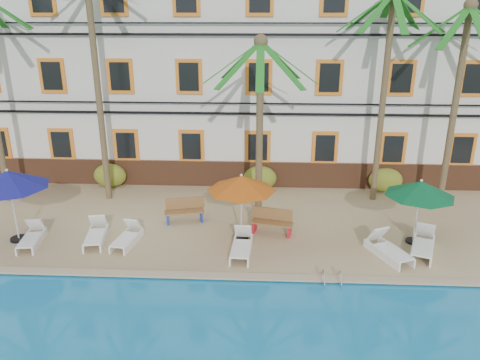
# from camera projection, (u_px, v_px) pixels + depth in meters

# --- Properties ---
(ground) EXTENTS (100.00, 100.00, 0.00)m
(ground) POSITION_uv_depth(u_px,v_px,m) (208.00, 268.00, 15.31)
(ground) COLOR #384C23
(ground) RESTS_ON ground
(pool_deck) EXTENTS (30.00, 12.00, 0.25)m
(pool_deck) POSITION_uv_depth(u_px,v_px,m) (221.00, 205.00, 19.96)
(pool_deck) COLOR tan
(pool_deck) RESTS_ON ground
(pool_coping) EXTENTS (30.00, 0.35, 0.06)m
(pool_coping) POSITION_uv_depth(u_px,v_px,m) (205.00, 275.00, 14.37)
(pool_coping) COLOR tan
(pool_coping) RESTS_ON pool_deck
(hotel_building) EXTENTS (25.40, 6.44, 10.22)m
(hotel_building) POSITION_uv_depth(u_px,v_px,m) (229.00, 66.00, 22.83)
(hotel_building) COLOR silver
(hotel_building) RESTS_ON pool_deck
(palm_b) EXTENTS (4.08, 4.08, 9.80)m
(palm_b) POSITION_uv_depth(u_px,v_px,m) (94.00, 53.00, 18.24)
(palm_b) COLOR brown
(palm_b) RESTS_ON pool_deck
(palm_c) EXTENTS (4.08, 4.08, 6.93)m
(palm_c) POSITION_uv_depth(u_px,v_px,m) (260.00, 104.00, 16.97)
(palm_c) COLOR brown
(palm_c) RESTS_ON pool_deck
(palm_d) EXTENTS (4.08, 4.08, 8.61)m
(palm_d) POSITION_uv_depth(u_px,v_px,m) (386.00, 70.00, 18.38)
(palm_d) COLOR brown
(palm_d) RESTS_ON pool_deck
(palm_e) EXTENTS (4.08, 4.08, 8.12)m
(palm_e) POSITION_uv_depth(u_px,v_px,m) (459.00, 81.00, 17.71)
(palm_e) COLOR brown
(palm_e) RESTS_ON pool_deck
(shrub_left) EXTENTS (1.50, 0.90, 1.10)m
(shrub_left) POSITION_uv_depth(u_px,v_px,m) (110.00, 175.00, 21.46)
(shrub_left) COLOR #235D1A
(shrub_left) RESTS_ON pool_deck
(shrub_mid) EXTENTS (1.50, 0.90, 1.10)m
(shrub_mid) POSITION_uv_depth(u_px,v_px,m) (260.00, 178.00, 21.15)
(shrub_mid) COLOR #235D1A
(shrub_mid) RESTS_ON pool_deck
(shrub_right) EXTENTS (1.50, 0.90, 1.10)m
(shrub_right) POSITION_uv_depth(u_px,v_px,m) (385.00, 180.00, 20.89)
(shrub_right) COLOR #235D1A
(shrub_right) RESTS_ON pool_deck
(umbrella_blue) EXTENTS (2.68, 2.68, 2.67)m
(umbrella_blue) POSITION_uv_depth(u_px,v_px,m) (8.00, 180.00, 15.87)
(umbrella_blue) COLOR black
(umbrella_blue) RESTS_ON pool_deck
(umbrella_red) EXTENTS (2.43, 2.43, 2.43)m
(umbrella_red) POSITION_uv_depth(u_px,v_px,m) (241.00, 184.00, 16.13)
(umbrella_red) COLOR black
(umbrella_red) RESTS_ON pool_deck
(umbrella_green) EXTENTS (2.36, 2.36, 2.36)m
(umbrella_green) POSITION_uv_depth(u_px,v_px,m) (420.00, 189.00, 15.80)
(umbrella_green) COLOR black
(umbrella_green) RESTS_ON pool_deck
(lounger_a) EXTENTS (0.82, 1.71, 0.78)m
(lounger_a) POSITION_uv_depth(u_px,v_px,m) (32.00, 237.00, 16.28)
(lounger_a) COLOR white
(lounger_a) RESTS_ON pool_deck
(lounger_b) EXTENTS (0.89, 1.82, 0.83)m
(lounger_b) POSITION_uv_depth(u_px,v_px,m) (96.00, 234.00, 16.49)
(lounger_b) COLOR white
(lounger_b) RESTS_ON pool_deck
(lounger_c) EXTENTS (0.85, 1.70, 0.77)m
(lounger_c) POSITION_uv_depth(u_px,v_px,m) (127.00, 237.00, 16.31)
(lounger_c) COLOR white
(lounger_c) RESTS_ON pool_deck
(lounger_d) EXTENTS (0.73, 1.82, 0.85)m
(lounger_d) POSITION_uv_depth(u_px,v_px,m) (242.00, 246.00, 15.67)
(lounger_d) COLOR white
(lounger_d) RESTS_ON pool_deck
(lounger_e) EXTENTS (1.36, 1.93, 0.86)m
(lounger_e) POSITION_uv_depth(u_px,v_px,m) (388.00, 249.00, 15.45)
(lounger_e) COLOR white
(lounger_e) RESTS_ON pool_deck
(lounger_f) EXTENTS (1.32, 2.00, 0.89)m
(lounger_f) POSITION_uv_depth(u_px,v_px,m) (423.00, 245.00, 15.70)
(lounger_f) COLOR white
(lounger_f) RESTS_ON pool_deck
(bench_left) EXTENTS (1.57, 0.81, 0.93)m
(bench_left) POSITION_uv_depth(u_px,v_px,m) (184.00, 210.00, 17.97)
(bench_left) COLOR olive
(bench_left) RESTS_ON pool_deck
(bench_right) EXTENTS (1.57, 0.82, 0.93)m
(bench_right) POSITION_uv_depth(u_px,v_px,m) (273.00, 221.00, 17.03)
(bench_right) COLOR olive
(bench_right) RESTS_ON pool_deck
(pool_ladder) EXTENTS (0.54, 0.74, 0.74)m
(pool_ladder) POSITION_uv_depth(u_px,v_px,m) (331.00, 281.00, 14.11)
(pool_ladder) COLOR silver
(pool_ladder) RESTS_ON ground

